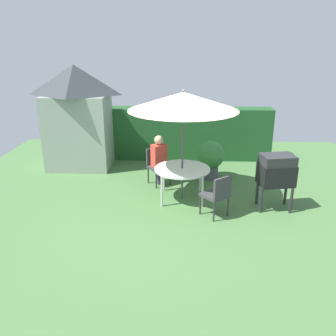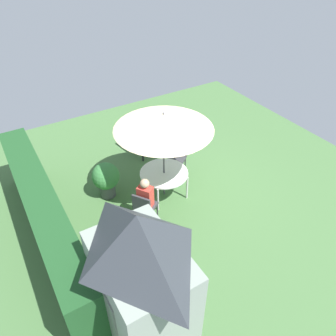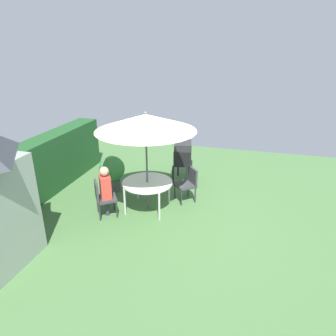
{
  "view_description": "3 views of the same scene",
  "coord_description": "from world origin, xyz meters",
  "px_view_note": "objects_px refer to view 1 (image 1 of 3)",
  "views": [
    {
      "loc": [
        0.07,
        -6.9,
        3.38
      ],
      "look_at": [
        -0.18,
        0.22,
        0.83
      ],
      "focal_mm": 37.69,
      "sensor_mm": 36.0,
      "label": 1
    },
    {
      "loc": [
        -5.52,
        3.78,
        5.9
      ],
      "look_at": [
        0.08,
        0.39,
        0.87
      ],
      "focal_mm": 34.89,
      "sensor_mm": 36.0,
      "label": 2
    },
    {
      "loc": [
        -6.34,
        -1.84,
        3.87
      ],
      "look_at": [
        -0.14,
        -0.12,
        1.27
      ],
      "focal_mm": 32.91,
      "sensor_mm": 36.0,
      "label": 3
    }
  ],
  "objects_px": {
    "patio_umbrella": "(183,101)",
    "bbq_grill": "(276,171)",
    "chair_near_shed": "(157,164)",
    "person_in_red": "(159,154)",
    "potted_plant_by_shed": "(211,157)",
    "chair_far_side": "(218,193)",
    "patio_table": "(182,171)",
    "garden_shed": "(78,117)"
  },
  "relations": [
    {
      "from": "patio_umbrella",
      "to": "chair_near_shed",
      "type": "relative_size",
      "value": 2.74
    },
    {
      "from": "patio_table",
      "to": "person_in_red",
      "type": "height_order",
      "value": "person_in_red"
    },
    {
      "from": "chair_near_shed",
      "to": "person_in_red",
      "type": "xyz_separation_m",
      "value": [
        0.05,
        -0.07,
        0.26
      ]
    },
    {
      "from": "bbq_grill",
      "to": "chair_far_side",
      "type": "distance_m",
      "value": 1.36
    },
    {
      "from": "potted_plant_by_shed",
      "to": "chair_near_shed",
      "type": "bearing_deg",
      "value": -164.14
    },
    {
      "from": "patio_umbrella",
      "to": "person_in_red",
      "type": "height_order",
      "value": "patio_umbrella"
    },
    {
      "from": "bbq_grill",
      "to": "person_in_red",
      "type": "distance_m",
      "value": 2.84
    },
    {
      "from": "potted_plant_by_shed",
      "to": "person_in_red",
      "type": "relative_size",
      "value": 0.8
    },
    {
      "from": "patio_umbrella",
      "to": "potted_plant_by_shed",
      "type": "height_order",
      "value": "patio_umbrella"
    },
    {
      "from": "garden_shed",
      "to": "chair_near_shed",
      "type": "xyz_separation_m",
      "value": [
        2.27,
        -1.2,
        -0.92
      ]
    },
    {
      "from": "patio_umbrella",
      "to": "potted_plant_by_shed",
      "type": "xyz_separation_m",
      "value": [
        0.74,
        1.3,
        -1.63
      ]
    },
    {
      "from": "chair_far_side",
      "to": "person_in_red",
      "type": "relative_size",
      "value": 0.71
    },
    {
      "from": "patio_table",
      "to": "chair_far_side",
      "type": "height_order",
      "value": "chair_far_side"
    },
    {
      "from": "chair_near_shed",
      "to": "potted_plant_by_shed",
      "type": "distance_m",
      "value": 1.42
    },
    {
      "from": "garden_shed",
      "to": "potted_plant_by_shed",
      "type": "xyz_separation_m",
      "value": [
        3.63,
        -0.81,
        -0.86
      ]
    },
    {
      "from": "patio_table",
      "to": "patio_umbrella",
      "type": "bearing_deg",
      "value": 116.57
    },
    {
      "from": "bbq_grill",
      "to": "person_in_red",
      "type": "height_order",
      "value": "person_in_red"
    },
    {
      "from": "garden_shed",
      "to": "bbq_grill",
      "type": "height_order",
      "value": "garden_shed"
    },
    {
      "from": "patio_umbrella",
      "to": "bbq_grill",
      "type": "distance_m",
      "value": 2.43
    },
    {
      "from": "bbq_grill",
      "to": "chair_far_side",
      "type": "bearing_deg",
      "value": -160.69
    },
    {
      "from": "patio_table",
      "to": "chair_near_shed",
      "type": "relative_size",
      "value": 1.38
    },
    {
      "from": "patio_table",
      "to": "bbq_grill",
      "type": "xyz_separation_m",
      "value": [
        1.96,
        -0.44,
        0.17
      ]
    },
    {
      "from": "bbq_grill",
      "to": "chair_near_shed",
      "type": "bearing_deg",
      "value": 152.35
    },
    {
      "from": "garden_shed",
      "to": "bbq_grill",
      "type": "xyz_separation_m",
      "value": [
        4.84,
        -2.55,
        -0.6
      ]
    },
    {
      "from": "bbq_grill",
      "to": "person_in_red",
      "type": "relative_size",
      "value": 0.95
    },
    {
      "from": "garden_shed",
      "to": "chair_near_shed",
      "type": "bearing_deg",
      "value": -27.86
    },
    {
      "from": "bbq_grill",
      "to": "chair_near_shed",
      "type": "xyz_separation_m",
      "value": [
        -2.58,
        1.35,
        -0.33
      ]
    },
    {
      "from": "bbq_grill",
      "to": "potted_plant_by_shed",
      "type": "distance_m",
      "value": 2.14
    },
    {
      "from": "patio_umbrella",
      "to": "bbq_grill",
      "type": "bearing_deg",
      "value": -12.61
    },
    {
      "from": "chair_near_shed",
      "to": "person_in_red",
      "type": "distance_m",
      "value": 0.28
    },
    {
      "from": "chair_near_shed",
      "to": "chair_far_side",
      "type": "distance_m",
      "value": 2.23
    },
    {
      "from": "patio_table",
      "to": "potted_plant_by_shed",
      "type": "xyz_separation_m",
      "value": [
        0.74,
        1.3,
        -0.09
      ]
    },
    {
      "from": "garden_shed",
      "to": "potted_plant_by_shed",
      "type": "distance_m",
      "value": 3.82
    },
    {
      "from": "garden_shed",
      "to": "bbq_grill",
      "type": "bearing_deg",
      "value": -27.75
    },
    {
      "from": "chair_near_shed",
      "to": "potted_plant_by_shed",
      "type": "height_order",
      "value": "potted_plant_by_shed"
    },
    {
      "from": "patio_umbrella",
      "to": "chair_far_side",
      "type": "relative_size",
      "value": 2.74
    },
    {
      "from": "garden_shed",
      "to": "chair_far_side",
      "type": "xyz_separation_m",
      "value": [
        3.6,
        -2.98,
        -0.92
      ]
    },
    {
      "from": "patio_umbrella",
      "to": "person_in_red",
      "type": "relative_size",
      "value": 1.96
    },
    {
      "from": "chair_far_side",
      "to": "potted_plant_by_shed",
      "type": "distance_m",
      "value": 2.18
    },
    {
      "from": "garden_shed",
      "to": "bbq_grill",
      "type": "relative_size",
      "value": 2.36
    },
    {
      "from": "patio_table",
      "to": "person_in_red",
      "type": "bearing_deg",
      "value": 124.18
    },
    {
      "from": "bbq_grill",
      "to": "chair_near_shed",
      "type": "relative_size",
      "value": 1.33
    }
  ]
}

